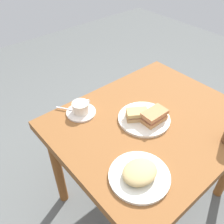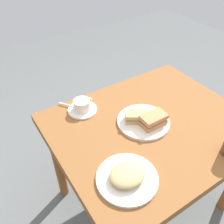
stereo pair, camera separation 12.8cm
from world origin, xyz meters
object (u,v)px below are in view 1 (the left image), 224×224
object	(u,v)px
sandwich_plate	(144,119)
side_plate	(139,176)
dining_table	(150,133)
spoon	(67,109)
sandwich_back	(154,116)
coffee_saucer	(81,112)
sandwich_front	(137,115)
coffee_cup	(81,107)

from	to	relation	value
sandwich_plate	side_plate	distance (m)	0.36
dining_table	spoon	distance (m)	0.48
dining_table	spoon	world-z (taller)	spoon
sandwich_back	coffee_saucer	size ratio (longest dim) A/B	0.81
sandwich_front	coffee_saucer	xyz separation A→B (m)	(0.19, -0.24, -0.03)
coffee_saucer	spoon	xyz separation A→B (m)	(0.05, -0.07, 0.01)
sandwich_front	coffee_cup	xyz separation A→B (m)	(0.19, -0.24, 0.00)
coffee_saucer	sandwich_back	bearing A→B (deg)	128.50
spoon	side_plate	bearing A→B (deg)	89.35
dining_table	sandwich_front	world-z (taller)	sandwich_front
coffee_cup	side_plate	world-z (taller)	coffee_cup
coffee_cup	spoon	distance (m)	0.09
sandwich_back	side_plate	distance (m)	0.35
sandwich_front	sandwich_plate	bearing A→B (deg)	147.46
sandwich_plate	sandwich_back	distance (m)	0.06
sandwich_front	side_plate	xyz separation A→B (m)	(0.24, 0.26, -0.03)
sandwich_front	side_plate	distance (m)	0.35
dining_table	spoon	xyz separation A→B (m)	(0.30, -0.36, 0.10)
sandwich_plate	spoon	world-z (taller)	spoon
sandwich_plate	coffee_saucer	xyz separation A→B (m)	(0.22, -0.26, -0.00)
dining_table	sandwich_plate	world-z (taller)	sandwich_plate
dining_table	sandwich_front	xyz separation A→B (m)	(0.06, -0.05, 0.13)
side_plate	spoon	bearing A→B (deg)	-90.65
sandwich_front	spoon	bearing A→B (deg)	-52.44
dining_table	side_plate	xyz separation A→B (m)	(0.30, 0.20, 0.10)
dining_table	coffee_saucer	distance (m)	0.40
sandwich_plate	sandwich_back	size ratio (longest dim) A/B	2.09
sandwich_plate	spoon	xyz separation A→B (m)	(0.27, -0.32, 0.01)
spoon	side_plate	xyz separation A→B (m)	(0.01, 0.56, -0.01)
coffee_saucer	sandwich_front	bearing A→B (deg)	128.28
coffee_saucer	coffee_cup	xyz separation A→B (m)	(-0.00, -0.00, 0.04)
sandwich_front	dining_table	bearing A→B (deg)	139.05
sandwich_back	sandwich_plate	bearing A→B (deg)	-64.32
sandwich_front	coffee_saucer	distance (m)	0.30
coffee_cup	side_plate	size ratio (longest dim) A/B	0.45
spoon	coffee_saucer	bearing A→B (deg)	124.81
sandwich_front	side_plate	world-z (taller)	sandwich_front
sandwich_back	spoon	distance (m)	0.47
sandwich_plate	spoon	size ratio (longest dim) A/B	3.11
sandwich_front	coffee_cup	world-z (taller)	coffee_cup
sandwich_front	coffee_saucer	size ratio (longest dim) A/B	0.80
coffee_saucer	side_plate	xyz separation A→B (m)	(0.05, 0.49, 0.00)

